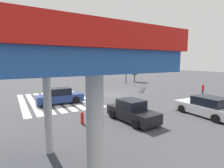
{
  "coord_description": "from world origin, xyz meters",
  "views": [
    {
      "loc": [
        19.94,
        -11.78,
        4.32
      ],
      "look_at": [
        0.0,
        0.0,
        1.36
      ],
      "focal_mm": 28.0,
      "sensor_mm": 36.0,
      "label": 1
    }
  ],
  "objects_px": {
    "car_2": "(207,107)",
    "fire_hydrant": "(82,118)",
    "car_0": "(60,96)",
    "car_1": "(132,111)",
    "tree_corner_b": "(135,69)",
    "pedestrian": "(203,90)",
    "traffic_signal_mast": "(124,56)"
  },
  "relations": [
    {
      "from": "fire_hydrant",
      "to": "pedestrian",
      "type": "bearing_deg",
      "value": 93.98
    },
    {
      "from": "car_0",
      "to": "car_2",
      "type": "distance_m",
      "value": 13.68
    },
    {
      "from": "traffic_signal_mast",
      "to": "fire_hydrant",
      "type": "height_order",
      "value": "traffic_signal_mast"
    },
    {
      "from": "traffic_signal_mast",
      "to": "fire_hydrant",
      "type": "bearing_deg",
      "value": 2.3
    },
    {
      "from": "traffic_signal_mast",
      "to": "car_2",
      "type": "distance_m",
      "value": 19.4
    },
    {
      "from": "car_0",
      "to": "pedestrian",
      "type": "height_order",
      "value": "pedestrian"
    },
    {
      "from": "car_1",
      "to": "tree_corner_b",
      "type": "bearing_deg",
      "value": 137.76
    },
    {
      "from": "car_0",
      "to": "car_2",
      "type": "bearing_deg",
      "value": -46.99
    },
    {
      "from": "traffic_signal_mast",
      "to": "pedestrian",
      "type": "bearing_deg",
      "value": 52.89
    },
    {
      "from": "traffic_signal_mast",
      "to": "car_0",
      "type": "relative_size",
      "value": 1.52
    },
    {
      "from": "car_0",
      "to": "fire_hydrant",
      "type": "xyz_separation_m",
      "value": [
        6.88,
        -0.16,
        -0.33
      ]
    },
    {
      "from": "tree_corner_b",
      "to": "fire_hydrant",
      "type": "height_order",
      "value": "tree_corner_b"
    },
    {
      "from": "car_2",
      "to": "car_1",
      "type": "bearing_deg",
      "value": 73.79
    },
    {
      "from": "traffic_signal_mast",
      "to": "car_1",
      "type": "distance_m",
      "value": 19.87
    },
    {
      "from": "car_1",
      "to": "fire_hydrant",
      "type": "xyz_separation_m",
      "value": [
        -1.26,
        -3.38,
        -0.27
      ]
    },
    {
      "from": "fire_hydrant",
      "to": "car_2",
      "type": "bearing_deg",
      "value": 70.48
    },
    {
      "from": "car_0",
      "to": "pedestrian",
      "type": "relative_size",
      "value": 2.72
    },
    {
      "from": "car_2",
      "to": "pedestrian",
      "type": "distance_m",
      "value": 7.81
    },
    {
      "from": "car_0",
      "to": "pedestrian",
      "type": "xyz_separation_m",
      "value": [
        5.78,
        15.6,
        0.21
      ]
    },
    {
      "from": "traffic_signal_mast",
      "to": "fire_hydrant",
      "type": "xyz_separation_m",
      "value": [
        14.99,
        -13.83,
        -4.93
      ]
    },
    {
      "from": "car_2",
      "to": "fire_hydrant",
      "type": "xyz_separation_m",
      "value": [
        -3.3,
        -9.31,
        -0.29
      ]
    },
    {
      "from": "traffic_signal_mast",
      "to": "car_2",
      "type": "xyz_separation_m",
      "value": [
        18.29,
        -4.53,
        -4.64
      ]
    },
    {
      "from": "car_2",
      "to": "fire_hydrant",
      "type": "relative_size",
      "value": 5.67
    },
    {
      "from": "car_2",
      "to": "fire_hydrant",
      "type": "bearing_deg",
      "value": 73.31
    },
    {
      "from": "car_1",
      "to": "pedestrian",
      "type": "relative_size",
      "value": 2.51
    },
    {
      "from": "tree_corner_b",
      "to": "fire_hydrant",
      "type": "distance_m",
      "value": 27.06
    },
    {
      "from": "car_1",
      "to": "fire_hydrant",
      "type": "bearing_deg",
      "value": -114.35
    },
    {
      "from": "car_2",
      "to": "tree_corner_b",
      "type": "xyz_separation_m",
      "value": [
        -22.17,
        9.95,
        2.06
      ]
    },
    {
      "from": "traffic_signal_mast",
      "to": "car_0",
      "type": "height_order",
      "value": "traffic_signal_mast"
    },
    {
      "from": "car_0",
      "to": "tree_corner_b",
      "type": "bearing_deg",
      "value": 33.18
    },
    {
      "from": "car_0",
      "to": "tree_corner_b",
      "type": "relative_size",
      "value": 1.14
    },
    {
      "from": "car_0",
      "to": "fire_hydrant",
      "type": "distance_m",
      "value": 6.89
    }
  ]
}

